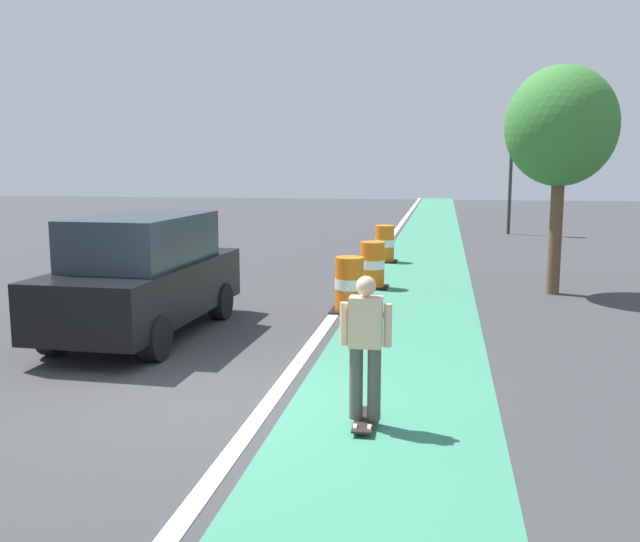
{
  "coord_description": "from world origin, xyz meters",
  "views": [
    {
      "loc": [
        2.94,
        -7.79,
        2.88
      ],
      "look_at": [
        0.91,
        3.54,
        1.1
      ],
      "focal_mm": 38.86,
      "sensor_mm": 36.0,
      "label": 1
    }
  ],
  "objects_px": {
    "traffic_barrel_front": "(349,285)",
    "street_tree_sidewalk": "(561,127)",
    "parked_suv_nearest": "(144,275)",
    "traffic_light_corner": "(512,149)",
    "traffic_barrel_mid": "(372,265)",
    "skateboarder_on_lane": "(365,346)",
    "traffic_barrel_back": "(385,244)"
  },
  "relations": [
    {
      "from": "street_tree_sidewalk",
      "to": "traffic_light_corner",
      "type": "bearing_deg",
      "value": 89.11
    },
    {
      "from": "traffic_barrel_back",
      "to": "traffic_light_corner",
      "type": "bearing_deg",
      "value": 64.59
    },
    {
      "from": "skateboarder_on_lane",
      "to": "traffic_light_corner",
      "type": "bearing_deg",
      "value": 81.14
    },
    {
      "from": "traffic_barrel_mid",
      "to": "parked_suv_nearest",
      "type": "bearing_deg",
      "value": -122.48
    },
    {
      "from": "traffic_barrel_mid",
      "to": "street_tree_sidewalk",
      "type": "xyz_separation_m",
      "value": [
        4.07,
        -0.01,
        3.14
      ]
    },
    {
      "from": "traffic_barrel_back",
      "to": "street_tree_sidewalk",
      "type": "xyz_separation_m",
      "value": [
        4.16,
        -4.44,
        3.14
      ]
    },
    {
      "from": "traffic_barrel_mid",
      "to": "traffic_light_corner",
      "type": "bearing_deg",
      "value": 72.56
    },
    {
      "from": "street_tree_sidewalk",
      "to": "traffic_barrel_back",
      "type": "bearing_deg",
      "value": 133.09
    },
    {
      "from": "parked_suv_nearest",
      "to": "traffic_light_corner",
      "type": "distance_m",
      "value": 20.47
    },
    {
      "from": "traffic_barrel_front",
      "to": "traffic_barrel_back",
      "type": "height_order",
      "value": "same"
    },
    {
      "from": "skateboarder_on_lane",
      "to": "traffic_barrel_mid",
      "type": "relative_size",
      "value": 1.55
    },
    {
      "from": "skateboarder_on_lane",
      "to": "traffic_barrel_mid",
      "type": "distance_m",
      "value": 8.71
    },
    {
      "from": "traffic_barrel_back",
      "to": "street_tree_sidewalk",
      "type": "height_order",
      "value": "street_tree_sidewalk"
    },
    {
      "from": "traffic_light_corner",
      "to": "street_tree_sidewalk",
      "type": "bearing_deg",
      "value": -90.89
    },
    {
      "from": "skateboarder_on_lane",
      "to": "traffic_barrel_back",
      "type": "bearing_deg",
      "value": 93.92
    },
    {
      "from": "traffic_barrel_front",
      "to": "traffic_light_corner",
      "type": "xyz_separation_m",
      "value": [
        4.45,
        16.38,
        2.97
      ]
    },
    {
      "from": "skateboarder_on_lane",
      "to": "traffic_barrel_front",
      "type": "xyz_separation_m",
      "value": [
        -0.98,
        5.91,
        -0.38
      ]
    },
    {
      "from": "traffic_barrel_front",
      "to": "street_tree_sidewalk",
      "type": "height_order",
      "value": "street_tree_sidewalk"
    },
    {
      "from": "traffic_barrel_mid",
      "to": "street_tree_sidewalk",
      "type": "bearing_deg",
      "value": -0.18
    },
    {
      "from": "traffic_barrel_back",
      "to": "traffic_barrel_front",
      "type": "bearing_deg",
      "value": -90.64
    },
    {
      "from": "traffic_barrel_front",
      "to": "street_tree_sidewalk",
      "type": "distance_m",
      "value": 5.94
    },
    {
      "from": "parked_suv_nearest",
      "to": "traffic_barrel_mid",
      "type": "bearing_deg",
      "value": 57.52
    },
    {
      "from": "traffic_barrel_mid",
      "to": "traffic_barrel_back",
      "type": "height_order",
      "value": "same"
    },
    {
      "from": "parked_suv_nearest",
      "to": "traffic_light_corner",
      "type": "bearing_deg",
      "value": 68.03
    },
    {
      "from": "traffic_barrel_back",
      "to": "traffic_light_corner",
      "type": "height_order",
      "value": "traffic_light_corner"
    },
    {
      "from": "parked_suv_nearest",
      "to": "traffic_barrel_front",
      "type": "bearing_deg",
      "value": 37.98
    },
    {
      "from": "traffic_barrel_mid",
      "to": "traffic_light_corner",
      "type": "relative_size",
      "value": 0.21
    },
    {
      "from": "traffic_barrel_back",
      "to": "street_tree_sidewalk",
      "type": "relative_size",
      "value": 0.22
    },
    {
      "from": "parked_suv_nearest",
      "to": "traffic_light_corner",
      "type": "relative_size",
      "value": 0.91
    },
    {
      "from": "traffic_barrel_front",
      "to": "street_tree_sidewalk",
      "type": "xyz_separation_m",
      "value": [
        4.24,
        2.74,
        3.14
      ]
    },
    {
      "from": "traffic_barrel_front",
      "to": "traffic_barrel_mid",
      "type": "xyz_separation_m",
      "value": [
        0.17,
        2.75,
        0.0
      ]
    },
    {
      "from": "traffic_barrel_front",
      "to": "traffic_barrel_mid",
      "type": "bearing_deg",
      "value": 86.5
    }
  ]
}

